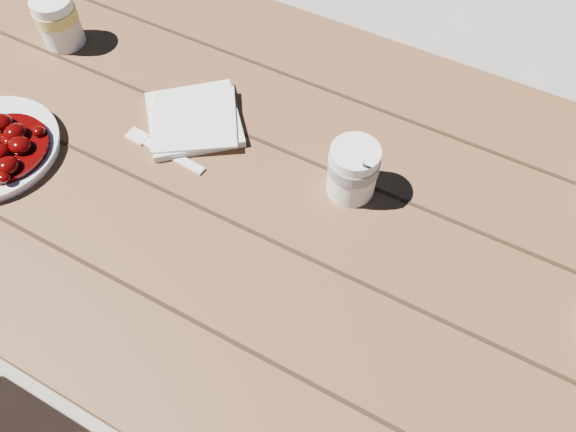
% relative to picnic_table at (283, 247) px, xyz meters
% --- Properties ---
extents(ground, '(60.00, 60.00, 0.00)m').
position_rel_picnic_table_xyz_m(ground, '(0.00, 0.00, -0.59)').
color(ground, '#A09B90').
rests_on(ground, ground).
extents(picnic_table, '(2.00, 1.55, 0.75)m').
position_rel_picnic_table_xyz_m(picnic_table, '(0.00, 0.00, 0.00)').
color(picnic_table, brown).
rests_on(picnic_table, ground).
extents(coffee_cup, '(0.07, 0.07, 0.09)m').
position_rel_picnic_table_xyz_m(coffee_cup, '(0.09, 0.06, 0.21)').
color(coffee_cup, white).
rests_on(coffee_cup, picnic_table).
extents(napkin_stack, '(0.21, 0.21, 0.01)m').
position_rel_picnic_table_xyz_m(napkin_stack, '(-0.20, 0.06, 0.17)').
color(napkin_stack, white).
rests_on(napkin_stack, picnic_table).
extents(fork_table, '(0.16, 0.04, 0.00)m').
position_rel_picnic_table_xyz_m(fork_table, '(-0.19, -0.02, 0.16)').
color(fork_table, white).
rests_on(fork_table, picnic_table).
extents(second_cup, '(0.07, 0.07, 0.09)m').
position_rel_picnic_table_xyz_m(second_cup, '(-0.53, 0.12, 0.21)').
color(second_cup, white).
rests_on(second_cup, picnic_table).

